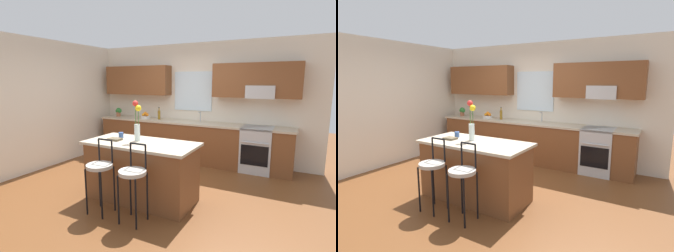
{
  "view_description": "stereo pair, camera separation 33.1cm",
  "coord_description": "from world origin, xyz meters",
  "views": [
    {
      "loc": [
        2.32,
        -3.78,
        1.84
      ],
      "look_at": [
        0.08,
        0.55,
        1.0
      ],
      "focal_mm": 28.04,
      "sensor_mm": 36.0,
      "label": 1
    },
    {
      "loc": [
        2.61,
        -3.62,
        1.84
      ],
      "look_at": [
        0.08,
        0.55,
        1.0
      ],
      "focal_mm": 28.04,
      "sensor_mm": 36.0,
      "label": 2
    }
  ],
  "objects": [
    {
      "name": "wall_left",
      "position": [
        -2.56,
        0.3,
        1.35
      ],
      "size": [
        0.12,
        4.6,
        2.7
      ],
      "primitive_type": "cube",
      "color": "beige",
      "rests_on": "ground"
    },
    {
      "name": "mug_ceramic",
      "position": [
        -0.29,
        -0.4,
        0.97
      ],
      "size": [
        0.08,
        0.08,
        0.09
      ],
      "primitive_type": "cylinder",
      "color": "#33518C",
      "rests_on": "kitchen_island"
    },
    {
      "name": "counter_run",
      "position": [
        0.0,
        1.7,
        0.47
      ],
      "size": [
        4.56,
        0.64,
        0.92
      ],
      "color": "brown",
      "rests_on": "ground"
    },
    {
      "name": "potted_plant_small",
      "position": [
        -1.97,
        1.7,
        1.05
      ],
      "size": [
        0.19,
        0.13,
        0.23
      ],
      "color": "#9E5B3D",
      "rests_on": "counter_run"
    },
    {
      "name": "sink_faucet",
      "position": [
        0.25,
        1.84,
        1.06
      ],
      "size": [
        0.02,
        0.13,
        0.23
      ],
      "color": "#B7BABC",
      "rests_on": "counter_run"
    },
    {
      "name": "oven_range",
      "position": [
        1.55,
        1.68,
        0.46
      ],
      "size": [
        0.6,
        0.64,
        0.92
      ],
      "color": "#B7BABC",
      "rests_on": "ground"
    },
    {
      "name": "cookbook",
      "position": [
        -0.27,
        -0.59,
        0.94
      ],
      "size": [
        0.2,
        0.15,
        0.03
      ],
      "primitive_type": "cube",
      "color": "brown",
      "rests_on": "kitchen_island"
    },
    {
      "name": "flower_vase",
      "position": [
        0.06,
        -0.45,
        1.23
      ],
      "size": [
        0.15,
        0.1,
        0.62
      ],
      "color": "silver",
      "rests_on": "kitchen_island"
    },
    {
      "name": "bar_stool_near",
      "position": [
        -0.11,
        -1.13,
        0.64
      ],
      "size": [
        0.36,
        0.36,
        1.04
      ],
      "color": "black",
      "rests_on": "ground"
    },
    {
      "name": "fruit_bowl_oranges",
      "position": [
        -1.15,
        1.7,
        0.98
      ],
      "size": [
        0.24,
        0.24,
        0.16
      ],
      "color": "silver",
      "rests_on": "counter_run"
    },
    {
      "name": "ground_plane",
      "position": [
        0.0,
        0.0,
        0.0
      ],
      "size": [
        14.0,
        14.0,
        0.0
      ],
      "primitive_type": "plane",
      "color": "brown"
    },
    {
      "name": "bar_stool_middle",
      "position": [
        0.44,
        -1.13,
        0.64
      ],
      "size": [
        0.36,
        0.36,
        1.04
      ],
      "color": "black",
      "rests_on": "ground"
    },
    {
      "name": "kitchen_island",
      "position": [
        0.17,
        -0.51,
        0.46
      ],
      "size": [
        1.73,
        0.82,
        0.92
      ],
      "color": "brown",
      "rests_on": "ground"
    },
    {
      "name": "bottle_olive_oil",
      "position": [
        -0.75,
        1.7,
        1.04
      ],
      "size": [
        0.06,
        0.06,
        0.3
      ],
      "color": "olive",
      "rests_on": "counter_run"
    },
    {
      "name": "back_wall_assembly",
      "position": [
        0.03,
        1.98,
        1.51
      ],
      "size": [
        5.6,
        0.5,
        2.7
      ],
      "color": "beige",
      "rests_on": "ground"
    }
  ]
}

